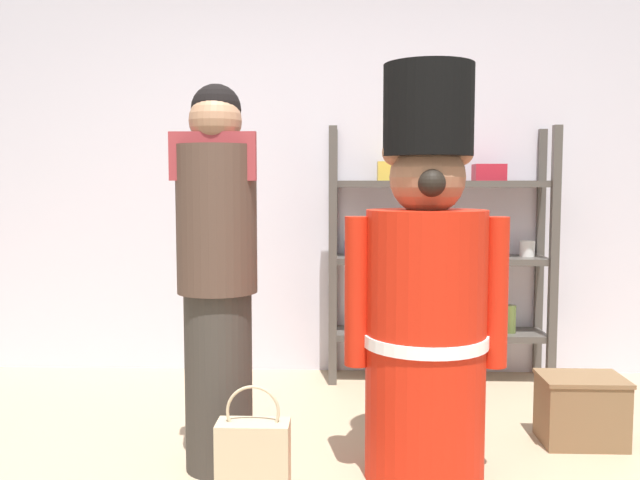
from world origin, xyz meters
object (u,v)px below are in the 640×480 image
object	(u,v)px
merchandise_shelf	(440,253)
teddy_bear_guard	(426,300)
shopping_bag	(253,462)
display_crate	(581,410)
person_shopper	(217,271)

from	to	relation	value
merchandise_shelf	teddy_bear_guard	size ratio (longest dim) A/B	0.92
teddy_bear_guard	shopping_bag	xyz separation A→B (m)	(-0.68, -0.28, -0.58)
display_crate	person_shopper	bearing A→B (deg)	-168.66
person_shopper	display_crate	bearing A→B (deg)	11.34
teddy_bear_guard	shopping_bag	size ratio (longest dim) A/B	3.63
teddy_bear_guard	person_shopper	distance (m)	0.89
teddy_bear_guard	person_shopper	size ratio (longest dim) A/B	1.04
person_shopper	display_crate	world-z (taller)	person_shopper
shopping_bag	display_crate	distance (m)	1.62
merchandise_shelf	shopping_bag	distance (m)	2.07
shopping_bag	person_shopper	bearing A→B (deg)	119.69
merchandise_shelf	person_shopper	bearing A→B (deg)	-129.39
person_shopper	display_crate	size ratio (longest dim) A/B	4.24
person_shopper	shopping_bag	size ratio (longest dim) A/B	3.50
display_crate	merchandise_shelf	bearing A→B (deg)	116.81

